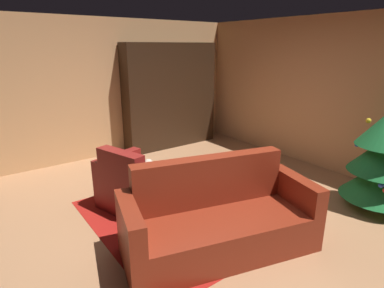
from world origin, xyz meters
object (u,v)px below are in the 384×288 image
Objects in this scene: coffee_table at (196,188)px; decorated_tree at (383,159)px; armchair_red at (138,187)px; bookshelf_unit at (177,96)px; book_stack_on_table at (190,179)px; couch_red at (218,221)px; bottle_on_table at (183,182)px.

decorated_tree reaches higher than coffee_table.
armchair_red is 3.15m from decorated_tree.
armchair_red is 0.85× the size of decorated_tree.
coffee_table is 2.41m from decorated_tree.
bookshelf_unit reaches higher than book_stack_on_table.
couch_red reaches higher than bottle_on_table.
couch_red is at bearing -10.96° from book_stack_on_table.
decorated_tree is (1.20, 2.07, 0.27)m from coffee_table.
book_stack_on_table is at bearing 34.27° from armchair_red.
bookshelf_unit is 3.94m from decorated_tree.
armchair_red is 1.52× the size of coffee_table.
bookshelf_unit is 3.25m from bottle_on_table.
couch_red is at bearing -27.24° from bookshelf_unit.
bookshelf_unit is 1.59× the size of decorated_tree.
book_stack_on_table is at bearing -137.49° from coffee_table.
couch_red is 2.35m from decorated_tree.
bookshelf_unit is 1.86× the size of armchair_red.
armchair_red is 1.30m from couch_red.
couch_red reaches higher than book_stack_on_table.
decorated_tree is (1.25, 2.12, 0.17)m from book_stack_on_table.
armchair_red is at bearing -145.73° from book_stack_on_table.
decorated_tree is (1.18, 2.28, 0.13)m from bottle_on_table.
coffee_table is 0.25m from bottle_on_table.
couch_red is 0.64m from bottle_on_table.
decorated_tree is at bearing 59.97° from coffee_table.
decorated_tree is at bearing 59.49° from book_stack_on_table.
bookshelf_unit is 1.00× the size of couch_red.
armchair_red is 0.76m from bottle_on_table.
bookshelf_unit is 8.79× the size of book_stack_on_table.
coffee_table is at bearing -120.03° from decorated_tree.
coffee_table is at bearing 164.08° from couch_red.
book_stack_on_table is 0.18× the size of decorated_tree.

